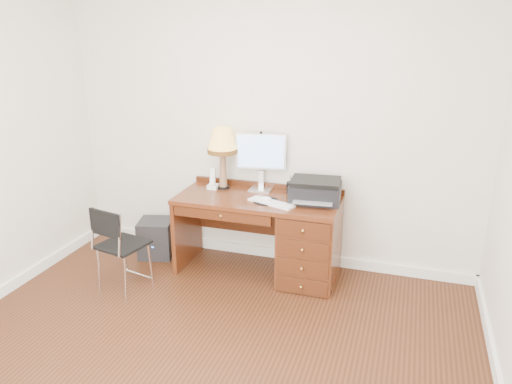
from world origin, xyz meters
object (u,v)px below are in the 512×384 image
(equipment_box, at_px, (156,238))
(monitor, at_px, (261,155))
(leg_lamp, at_px, (222,144))
(printer, at_px, (315,190))
(phone, at_px, (213,183))
(chair, at_px, (118,241))
(desk, at_px, (291,235))

(equipment_box, bearing_deg, monitor, -2.97)
(leg_lamp, relative_size, equipment_box, 1.56)
(monitor, bearing_deg, printer, -26.06)
(monitor, distance_m, printer, 0.63)
(leg_lamp, height_order, equipment_box, leg_lamp)
(printer, distance_m, leg_lamp, 0.98)
(monitor, height_order, phone, monitor)
(printer, distance_m, phone, 1.01)
(phone, bearing_deg, printer, -6.16)
(monitor, bearing_deg, chair, -146.06)
(desk, bearing_deg, printer, 20.95)
(chair, xyz_separation_m, equipment_box, (-0.05, 0.74, -0.29))
(desk, bearing_deg, chair, -152.27)
(chair, bearing_deg, phone, 69.27)
(monitor, distance_m, phone, 0.55)
(monitor, xyz_separation_m, chair, (-1.00, -0.96, -0.61))
(printer, relative_size, equipment_box, 1.26)
(leg_lamp, bearing_deg, printer, -5.38)
(equipment_box, bearing_deg, printer, -12.75)
(printer, height_order, phone, phone)
(desk, xyz_separation_m, printer, (0.19, 0.07, 0.44))
(monitor, bearing_deg, phone, -174.93)
(phone, height_order, chair, phone)
(desk, distance_m, printer, 0.48)
(chair, distance_m, equipment_box, 0.79)
(desk, distance_m, equipment_box, 1.44)
(leg_lamp, distance_m, chair, 1.30)
(desk, xyz_separation_m, chair, (-1.37, -0.72, 0.07))
(desk, relative_size, monitor, 2.75)
(desk, relative_size, leg_lamp, 2.53)
(printer, distance_m, equipment_box, 1.74)
(leg_lamp, bearing_deg, desk, -12.43)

